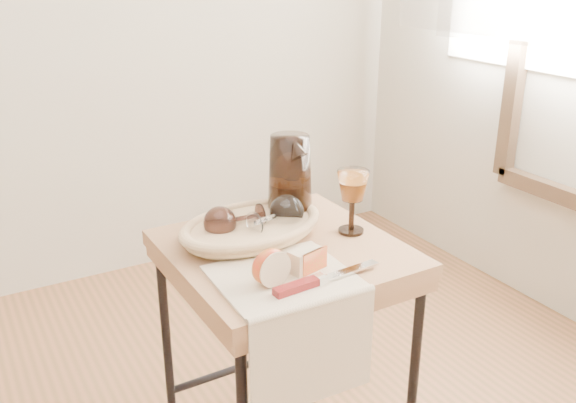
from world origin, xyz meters
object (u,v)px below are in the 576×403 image
pitcher (290,179)px  apple_half (269,266)px  tea_towel (284,277)px  side_table (284,363)px  wine_goblet (352,202)px  goblet_lying_a (238,219)px  table_knife (324,277)px  bread_basket (252,230)px  goblet_lying_b (273,216)px

pitcher → apple_half: size_ratio=3.18×
tea_towel → apple_half: apple_half is taller
side_table → wine_goblet: bearing=-3.4°
wine_goblet → apple_half: size_ratio=1.95×
goblet_lying_a → wine_goblet: 0.28m
tea_towel → goblet_lying_a: goblet_lying_a is taller
side_table → apple_half: size_ratio=7.91×
goblet_lying_a → side_table: bearing=131.6°
tea_towel → table_knife: 0.09m
side_table → bread_basket: bearing=120.5°
tea_towel → bread_basket: bread_basket is taller
bread_basket → table_knife: (0.03, -0.28, -0.01)m
pitcher → wine_goblet: (0.09, -0.14, -0.03)m
goblet_lying_b → table_knife: (-0.02, -0.26, -0.04)m
tea_towel → apple_half: size_ratio=3.39×
tea_towel → goblet_lying_b: (0.08, 0.20, 0.05)m
goblet_lying_a → apple_half: size_ratio=1.53×
pitcher → apple_half: pitcher is taller
side_table → table_knife: 0.40m
side_table → tea_towel: size_ratio=2.33×
tea_towel → wine_goblet: bearing=27.7°
apple_half → table_knife: apple_half is taller
bread_basket → apple_half: bearing=-117.5°
side_table → tea_towel: bearing=-119.6°
bread_basket → table_knife: 0.28m
side_table → goblet_lying_b: (0.00, 0.06, 0.38)m
bread_basket → wine_goblet: (0.23, -0.09, 0.06)m
apple_half → table_knife: 0.12m
goblet_lying_a → apple_half: bearing=82.2°
apple_half → wine_goblet: bearing=15.5°
tea_towel → pitcher: 0.34m
tea_towel → bread_basket: (0.03, 0.22, 0.02)m
tea_towel → goblet_lying_a: size_ratio=2.21×
apple_half → table_knife: bearing=-35.6°
goblet_lying_b → table_knife: bearing=-109.2°
pitcher → goblet_lying_a: bearing=-179.6°
bread_basket → apple_half: (-0.07, -0.23, 0.02)m
bread_basket → table_knife: size_ratio=1.29×
side_table → goblet_lying_b: bearing=86.5°
side_table → wine_goblet: (0.18, -0.01, 0.41)m
side_table → goblet_lying_a: goblet_lying_a is taller
pitcher → side_table: bearing=-137.9°
tea_towel → table_knife: size_ratio=1.10×
bread_basket → apple_half: 0.24m
goblet_lying_a → bread_basket: bearing=155.8°
pitcher → table_knife: 0.36m
bread_basket → pitcher: (0.14, 0.05, 0.09)m
bread_basket → apple_half: apple_half is taller
wine_goblet → tea_towel: bearing=-154.1°
pitcher → wine_goblet: bearing=-70.0°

